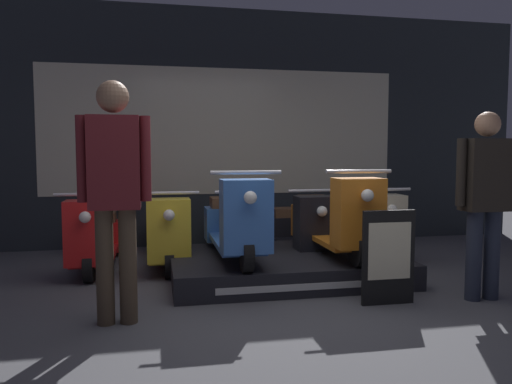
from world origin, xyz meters
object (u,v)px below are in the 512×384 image
scooter_display_left (235,223)px  person_left_browsing (115,185)px  scooter_backrow_2 (235,233)px  scooter_backrow_4 (361,229)px  price_sign_board (388,257)px  scooter_display_right (335,220)px  scooter_backrow_3 (300,231)px  person_right_browsing (485,192)px  scooter_backrow_1 (167,235)px  scooter_backrow_0 (96,237)px

scooter_display_left → person_left_browsing: person_left_browsing is taller
scooter_backrow_2 → person_left_browsing: (-1.19, -1.87, 0.70)m
scooter_backrow_4 → price_sign_board: bearing=-106.7°
scooter_display_right → scooter_backrow_3: bearing=98.1°
scooter_display_left → scooter_display_right: bearing=0.0°
price_sign_board → person_right_browsing: bearing=-2.3°
scooter_backrow_3 → person_left_browsing: bearing=-136.3°
scooter_display_right → person_right_browsing: person_right_browsing is taller
scooter_display_left → scooter_backrow_1: 1.08m
scooter_display_right → person_left_browsing: person_left_browsing is taller
scooter_backrow_0 → scooter_backrow_2: same height
scooter_display_right → person_left_browsing: (-2.08, -1.03, 0.46)m
scooter_backrow_0 → scooter_display_right: bearing=-19.0°
scooter_backrow_1 → scooter_backrow_2: (0.77, 0.00, 0.00)m
price_sign_board → person_left_browsing: bearing=-179.1°
scooter_backrow_2 → person_left_browsing: 2.33m
scooter_backrow_1 → scooter_backrow_0: bearing=180.0°
scooter_backrow_0 → scooter_backrow_1: bearing=0.0°
scooter_backrow_0 → person_right_browsing: person_right_browsing is taller
scooter_backrow_0 → price_sign_board: (2.54, -1.84, 0.06)m
scooter_backrow_3 → price_sign_board: size_ratio=2.16×
price_sign_board → scooter_display_right: bearing=95.9°
person_right_browsing → price_sign_board: 1.01m
scooter_backrow_2 → scooter_backrow_3: 0.77m
scooter_backrow_1 → person_left_browsing: size_ratio=0.96×
scooter_display_left → person_left_browsing: size_ratio=0.96×
scooter_display_left → scooter_display_right: size_ratio=1.00×
scooter_backrow_4 → scooter_backrow_2: bearing=180.0°
scooter_display_left → person_left_browsing: bearing=-135.6°
scooter_backrow_3 → person_right_browsing: 2.24m
scooter_backrow_1 → scooter_display_right: bearing=-26.8°
scooter_backrow_0 → scooter_backrow_1: size_ratio=1.00×
scooter_backrow_1 → person_right_browsing: size_ratio=1.07×
scooter_display_left → scooter_backrow_3: scooter_display_left is taller
scooter_backrow_3 → person_left_browsing: (-1.96, -1.87, 0.70)m
scooter_backrow_1 → person_right_browsing: (2.63, -1.87, 0.59)m
scooter_backrow_3 → price_sign_board: bearing=-83.1°
scooter_display_right → scooter_backrow_1: 1.88m
scooter_backrow_2 → person_right_browsing: person_right_browsing is taller
scooter_backrow_1 → person_right_browsing: person_right_browsing is taller
scooter_backrow_3 → price_sign_board: (0.22, -1.84, 0.06)m
scooter_display_left → scooter_backrow_0: (-1.41, 0.84, -0.23)m
scooter_display_right → price_sign_board: bearing=-84.1°
scooter_backrow_4 → person_left_browsing: person_left_browsing is taller
person_left_browsing → scooter_backrow_3: bearing=43.7°
person_right_browsing → price_sign_board: bearing=177.7°
scooter_backrow_0 → scooter_backrow_2: 1.55m
person_left_browsing → person_right_browsing: bearing=-0.0°
scooter_display_left → person_right_browsing: (1.99, -1.03, 0.35)m
scooter_backrow_4 → scooter_backrow_1: bearing=180.0°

